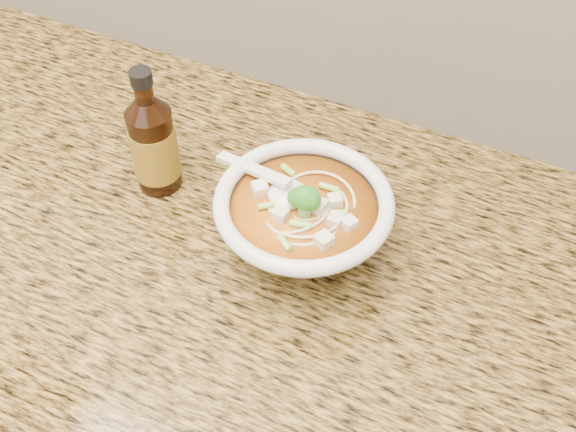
% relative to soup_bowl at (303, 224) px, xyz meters
% --- Properties ---
extents(cabinet, '(4.00, 0.65, 0.86)m').
position_rel_soup_bowl_xyz_m(cabinet, '(-0.31, -0.03, -0.52)').
color(cabinet, '#371A10').
rests_on(cabinet, ground).
extents(counter_slab, '(4.00, 0.68, 0.04)m').
position_rel_soup_bowl_xyz_m(counter_slab, '(-0.31, -0.03, -0.07)').
color(counter_slab, olive).
rests_on(counter_slab, cabinet).
extents(soup_bowl, '(0.23, 0.21, 0.12)m').
position_rel_soup_bowl_xyz_m(soup_bowl, '(0.00, 0.00, 0.00)').
color(soup_bowl, white).
rests_on(soup_bowl, counter_slab).
extents(hot_sauce_bottle, '(0.08, 0.08, 0.18)m').
position_rel_soup_bowl_xyz_m(hot_sauce_bottle, '(-0.22, 0.03, 0.02)').
color(hot_sauce_bottle, '#321606').
rests_on(hot_sauce_bottle, counter_slab).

